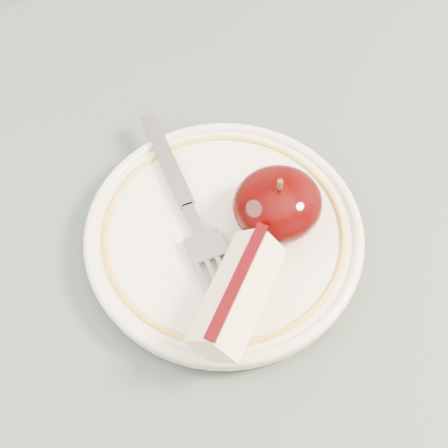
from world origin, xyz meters
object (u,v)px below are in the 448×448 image
apple_half (277,204)px  fork (188,207)px  table (331,376)px  plate (224,234)px

apple_half → fork: apple_half is taller
table → plate: bearing=106.7°
table → apple_half: size_ratio=13.68×
plate → table: bearing=-73.3°
table → apple_half: 0.16m
apple_half → fork: (-0.05, 0.04, -0.02)m
plate → apple_half: (0.04, -0.01, 0.02)m
table → plate: plate is taller
plate → apple_half: size_ratio=3.12×
table → fork: bearing=108.2°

